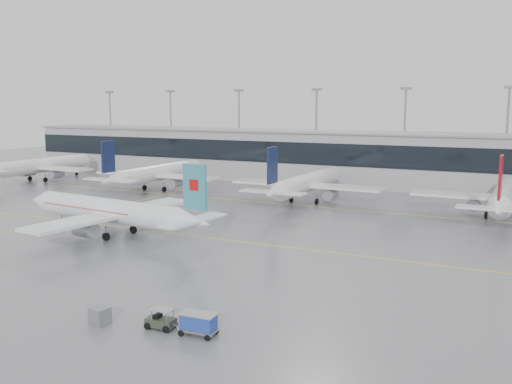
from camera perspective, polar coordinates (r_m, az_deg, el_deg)
The scene contains 16 objects.
ground at distance 80.39m, azimuth -3.83°, elevation -4.70°, with size 320.00×320.00×0.00m, color gray.
taxi_line_main at distance 80.39m, azimuth -3.83°, elevation -4.69°, with size 120.00×0.25×0.01m, color yellow.
taxi_line_north at distance 106.81m, azimuth 4.31°, elevation -1.33°, with size 120.00×0.25×0.01m, color yellow.
taxi_line_cross at distance 109.47m, azimuth -13.49°, elevation -1.30°, with size 0.25×60.00×0.01m, color yellow.
terminal at distance 135.95m, azimuth 9.45°, elevation 3.30°, with size 180.00×15.00×12.00m, color #A0A0A4.
terminal_glass at distance 128.64m, azimuth 8.47°, elevation 3.69°, with size 180.00×0.20×5.00m, color black.
terminal_roof at distance 135.51m, azimuth 9.51°, elevation 5.91°, with size 182.00×16.00×0.40m, color gray.
light_masts at distance 141.20m, azimuth 10.24°, elevation 6.46°, with size 156.40×1.00×22.60m.
air_canada_jet at distance 83.80m, azimuth -14.08°, elevation -1.91°, with size 35.92×28.73×11.20m.
parked_jet_a at distance 149.84m, azimuth -20.74°, elevation 2.47°, with size 29.64×36.96×11.72m.
parked_jet_b at distance 126.53m, azimuth -9.87°, elevation 1.84°, with size 29.64×36.96×11.72m.
parked_jet_c at distance 109.62m, azimuth 5.06°, elevation 0.88°, with size 29.64×36.96×11.72m.
parked_jet_d at distance 102.34m, azimuth 23.62°, elevation -0.39°, with size 29.64×36.96×11.72m.
baggage_tug at distance 49.79m, azimuth -9.50°, elevation -12.64°, with size 3.69×1.66×1.77m.
baggage_cart at distance 47.89m, azimuth -5.78°, elevation -12.84°, with size 3.14×1.88×1.88m.
gse_unit at distance 51.77m, azimuth -15.35°, elevation -11.85°, with size 1.48×1.38×1.48m, color slate.
Camera 1 is at (39.54, -67.45, 18.70)m, focal length 40.00 mm.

